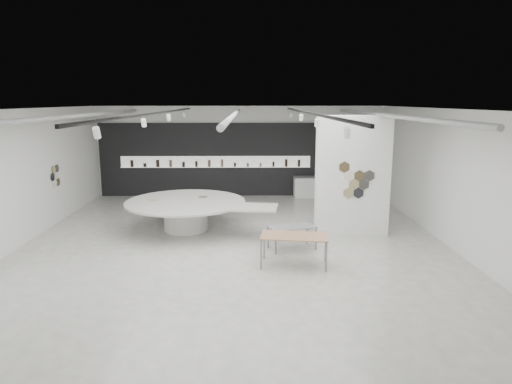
{
  "coord_description": "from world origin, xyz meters",
  "views": [
    {
      "loc": [
        0.43,
        -12.32,
        4.03
      ],
      "look_at": [
        0.63,
        1.2,
        1.3
      ],
      "focal_mm": 32.0,
      "sensor_mm": 36.0,
      "label": 1
    }
  ],
  "objects_px": {
    "sample_table_wood": "(294,238)",
    "sample_table_stone": "(292,228)",
    "kitchen_counter": "(312,187)",
    "display_island": "(188,211)",
    "partition_column": "(353,177)"
  },
  "relations": [
    {
      "from": "kitchen_counter",
      "to": "partition_column",
      "type": "bearing_deg",
      "value": -86.63
    },
    {
      "from": "partition_column",
      "to": "kitchen_counter",
      "type": "xyz_separation_m",
      "value": [
        -0.43,
        5.55,
        -1.36
      ]
    },
    {
      "from": "display_island",
      "to": "kitchen_counter",
      "type": "relative_size",
      "value": 3.2
    },
    {
      "from": "sample_table_wood",
      "to": "partition_column",
      "type": "bearing_deg",
      "value": 52.59
    },
    {
      "from": "sample_table_wood",
      "to": "sample_table_stone",
      "type": "xyz_separation_m",
      "value": [
        0.07,
        1.26,
        -0.12
      ]
    },
    {
      "from": "partition_column",
      "to": "kitchen_counter",
      "type": "bearing_deg",
      "value": 94.46
    },
    {
      "from": "partition_column",
      "to": "display_island",
      "type": "distance_m",
      "value": 5.17
    },
    {
      "from": "partition_column",
      "to": "sample_table_stone",
      "type": "distance_m",
      "value": 2.61
    },
    {
      "from": "partition_column",
      "to": "sample_table_wood",
      "type": "height_order",
      "value": "partition_column"
    },
    {
      "from": "sample_table_wood",
      "to": "sample_table_stone",
      "type": "height_order",
      "value": "sample_table_wood"
    },
    {
      "from": "partition_column",
      "to": "sample_table_stone",
      "type": "height_order",
      "value": "partition_column"
    },
    {
      "from": "kitchen_counter",
      "to": "display_island",
      "type": "bearing_deg",
      "value": -133.63
    },
    {
      "from": "sample_table_wood",
      "to": "kitchen_counter",
      "type": "distance_m",
      "value": 8.28
    },
    {
      "from": "display_island",
      "to": "kitchen_counter",
      "type": "height_order",
      "value": "kitchen_counter"
    },
    {
      "from": "display_island",
      "to": "sample_table_stone",
      "type": "relative_size",
      "value": 3.56
    }
  ]
}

